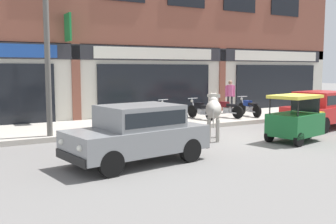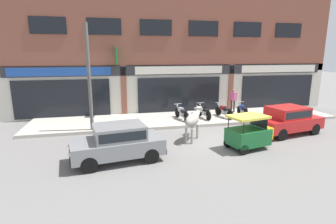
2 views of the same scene
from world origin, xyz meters
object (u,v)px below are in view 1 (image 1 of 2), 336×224
(motorcycle_3, at_px, (249,108))
(utility_pole, at_px, (47,51))
(cow, at_px, (214,109))
(auto_rickshaw, at_px, (296,121))
(pedestrian, at_px, (230,93))
(car_1, at_px, (138,131))
(motorcycle_2, at_px, (227,109))
(car_0, at_px, (321,108))
(motorcycle_1, at_px, (201,110))
(motorcycle_0, at_px, (172,112))

(motorcycle_3, relative_size, utility_pole, 0.33)
(cow, height_order, utility_pole, utility_pole)
(auto_rickshaw, bearing_deg, cow, 141.20)
(pedestrian, bearing_deg, car_1, -141.05)
(motorcycle_2, bearing_deg, auto_rickshaw, -102.46)
(auto_rickshaw, xyz_separation_m, motorcycle_3, (2.36, 4.98, -0.10))
(motorcycle_2, xyz_separation_m, pedestrian, (1.25, 1.34, 0.60))
(cow, relative_size, car_1, 0.49)
(utility_pole, bearing_deg, pedestrian, 14.54)
(car_0, relative_size, utility_pole, 0.69)
(car_1, bearing_deg, motorcycle_1, 43.86)
(cow, distance_m, car_1, 4.05)
(motorcycle_0, relative_size, motorcycle_3, 1.00)
(pedestrian, bearing_deg, car_0, -81.76)
(motorcycle_1, height_order, motorcycle_3, same)
(auto_rickshaw, bearing_deg, motorcycle_3, 64.64)
(motorcycle_0, distance_m, pedestrian, 4.28)
(car_1, bearing_deg, auto_rickshaw, 1.24)
(car_1, xyz_separation_m, motorcycle_3, (8.07, 5.11, -0.26))
(motorcycle_1, relative_size, motorcycle_2, 1.01)
(motorcycle_3, bearing_deg, motorcycle_0, 177.87)
(cow, relative_size, motorcycle_3, 1.02)
(car_0, height_order, pedestrian, pedestrian)
(car_0, bearing_deg, motorcycle_2, 119.08)
(motorcycle_2, distance_m, motorcycle_3, 1.24)
(car_0, height_order, utility_pole, utility_pole)
(auto_rickshaw, height_order, motorcycle_1, auto_rickshaw)
(auto_rickshaw, bearing_deg, car_0, 26.73)
(auto_rickshaw, xyz_separation_m, pedestrian, (2.37, 6.41, 0.50))
(motorcycle_0, bearing_deg, car_1, -127.55)
(car_1, relative_size, motorcycle_0, 2.09)
(car_0, distance_m, motorcycle_1, 4.89)
(motorcycle_2, height_order, motorcycle_3, same)
(car_1, xyz_separation_m, motorcycle_2, (6.83, 5.19, -0.26))
(motorcycle_0, distance_m, motorcycle_3, 4.03)
(motorcycle_1, bearing_deg, car_0, -48.05)
(cow, bearing_deg, motorcycle_1, 61.60)
(car_1, distance_m, auto_rickshaw, 5.71)
(car_1, height_order, auto_rickshaw, auto_rickshaw)
(motorcycle_0, xyz_separation_m, motorcycle_2, (2.79, -0.06, 0.00))
(utility_pole, bearing_deg, cow, -25.53)
(auto_rickshaw, bearing_deg, pedestrian, 69.68)
(motorcycle_1, relative_size, utility_pole, 0.33)
(cow, xyz_separation_m, car_0, (5.16, -0.13, -0.19))
(motorcycle_3, xyz_separation_m, pedestrian, (0.01, 1.43, 0.60))
(car_0, xyz_separation_m, utility_pole, (-10.02, 2.45, 2.10))
(cow, relative_size, utility_pole, 0.34)
(cow, relative_size, motorcycle_1, 1.02)
(cow, bearing_deg, motorcycle_0, 83.16)
(motorcycle_0, bearing_deg, motorcycle_2, -1.32)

